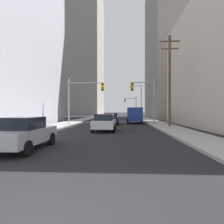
{
  "coord_description": "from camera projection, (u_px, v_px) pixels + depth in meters",
  "views": [
    {
      "loc": [
        1.5,
        -2.4,
        1.81
      ],
      "look_at": [
        0.0,
        25.57,
        1.63
      ],
      "focal_mm": 31.58,
      "sensor_mm": 36.0,
      "label": 1
    }
  ],
  "objects": [
    {
      "name": "traffic_signal_far_right",
      "position": [
        131.0,
        103.0,
        57.89
      ],
      "size": [
        3.55,
        0.44,
        6.0
      ],
      "color": "gray",
      "rests_on": "ground"
    },
    {
      "name": "cargo_van_blue",
      "position": [
        134.0,
        114.0,
        28.8
      ],
      "size": [
        2.16,
        5.22,
        2.26
      ],
      "color": "navy",
      "rests_on": "ground"
    },
    {
      "name": "sidewalk_left",
      "position": [
        94.0,
        117.0,
        52.75
      ],
      "size": [
        2.73,
        160.0,
        0.15
      ],
      "primitive_type": "cube",
      "color": "#9E9E99",
      "rests_on": "ground"
    },
    {
      "name": "sedan_navy",
      "position": [
        111.0,
        119.0,
        25.42
      ],
      "size": [
        1.95,
        4.25,
        1.52
      ],
      "color": "#141E4C",
      "rests_on": "ground"
    },
    {
      "name": "utility_pole_right",
      "position": [
        170.0,
        79.0,
        20.99
      ],
      "size": [
        2.2,
        0.28,
        9.83
      ],
      "color": "brown",
      "rests_on": "ground"
    },
    {
      "name": "sedan_white",
      "position": [
        105.0,
        122.0,
        17.48
      ],
      "size": [
        1.95,
        4.22,
        1.52
      ],
      "color": "white",
      "rests_on": "ground"
    },
    {
      "name": "street_lamp_right",
      "position": [
        139.0,
        98.0,
        43.14
      ],
      "size": [
        2.65,
        0.32,
        7.5
      ],
      "color": "gray",
      "rests_on": "ground"
    },
    {
      "name": "building_right_mid_block",
      "position": [
        178.0,
        48.0,
        49.42
      ],
      "size": [
        14.04,
        22.32,
        35.22
      ],
      "primitive_type": "cube",
      "color": "gray",
      "rests_on": "ground"
    },
    {
      "name": "sedan_silver",
      "position": [
        22.0,
        133.0,
        9.13
      ],
      "size": [
        1.95,
        4.2,
        1.52
      ],
      "color": "#B7BABF",
      "rests_on": "ground"
    },
    {
      "name": "sidewalk_right",
      "position": [
        140.0,
        117.0,
        52.08
      ],
      "size": [
        2.73,
        160.0,
        0.15
      ],
      "primitive_type": "cube",
      "color": "#9E9E99",
      "rests_on": "ground"
    },
    {
      "name": "building_left_far_tower",
      "position": [
        80.0,
        52.0,
        93.23
      ],
      "size": [
        19.86,
        29.03,
        58.95
      ],
      "primitive_type": "cube",
      "color": "gray",
      "rests_on": "ground"
    },
    {
      "name": "traffic_signal_near_right",
      "position": [
        144.0,
        93.0,
        24.96
      ],
      "size": [
        3.05,
        0.44,
        6.0
      ],
      "color": "gray",
      "rests_on": "ground"
    },
    {
      "name": "traffic_signal_near_left",
      "position": [
        84.0,
        93.0,
        25.38
      ],
      "size": [
        4.71,
        0.44,
        6.0
      ],
      "color": "gray",
      "rests_on": "ground"
    }
  ]
}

